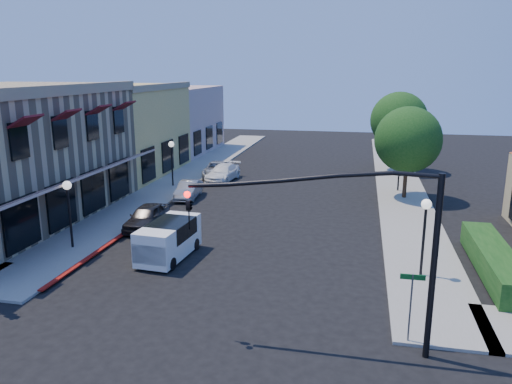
% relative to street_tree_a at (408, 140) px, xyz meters
% --- Properties ---
extents(ground, '(120.00, 120.00, 0.00)m').
position_rel_street_tree_a_xyz_m(ground, '(-8.80, -22.00, -4.19)').
color(ground, black).
rests_on(ground, ground).
extents(sidewalk_left, '(3.50, 50.00, 0.12)m').
position_rel_street_tree_a_xyz_m(sidewalk_left, '(-17.55, 5.00, -4.13)').
color(sidewalk_left, gray).
rests_on(sidewalk_left, ground).
extents(sidewalk_right, '(3.50, 50.00, 0.12)m').
position_rel_street_tree_a_xyz_m(sidewalk_right, '(-0.05, 5.00, -4.13)').
color(sidewalk_right, gray).
rests_on(sidewalk_right, ground).
extents(curb_red_strip, '(0.25, 10.00, 0.06)m').
position_rel_street_tree_a_xyz_m(curb_red_strip, '(-15.70, -14.00, -4.19)').
color(curb_red_strip, maroon).
rests_on(curb_red_strip, ground).
extents(yellow_stucco_building, '(10.00, 12.00, 7.60)m').
position_rel_street_tree_a_xyz_m(yellow_stucco_building, '(-24.30, 4.00, -0.39)').
color(yellow_stucco_building, tan).
rests_on(yellow_stucco_building, ground).
extents(pink_stucco_building, '(10.00, 12.00, 7.00)m').
position_rel_street_tree_a_xyz_m(pink_stucco_building, '(-24.30, 16.00, -0.69)').
color(pink_stucco_building, '#C8A097').
rests_on(pink_stucco_building, ground).
extents(hedge, '(1.40, 8.00, 1.10)m').
position_rel_street_tree_a_xyz_m(hedge, '(2.90, -13.00, -4.19)').
color(hedge, '#134012').
rests_on(hedge, ground).
extents(street_tree_a, '(4.56, 4.56, 6.48)m').
position_rel_street_tree_a_xyz_m(street_tree_a, '(0.00, 0.00, 0.00)').
color(street_tree_a, black).
rests_on(street_tree_a, ground).
extents(street_tree_b, '(4.94, 4.94, 7.02)m').
position_rel_street_tree_a_xyz_m(street_tree_b, '(0.00, 10.00, 0.35)').
color(street_tree_b, black).
rests_on(street_tree_b, ground).
extents(signal_mast_arm, '(8.01, 0.39, 6.00)m').
position_rel_street_tree_a_xyz_m(signal_mast_arm, '(-2.94, -20.50, -0.11)').
color(signal_mast_arm, black).
rests_on(signal_mast_arm, ground).
extents(street_name_sign, '(0.80, 0.06, 2.50)m').
position_rel_street_tree_a_xyz_m(street_name_sign, '(-1.30, -19.80, -2.50)').
color(street_name_sign, '#595B5E').
rests_on(street_name_sign, ground).
extents(lamppost_left_near, '(0.44, 0.44, 3.57)m').
position_rel_street_tree_a_xyz_m(lamppost_left_near, '(-17.30, -14.00, -1.46)').
color(lamppost_left_near, black).
rests_on(lamppost_left_near, ground).
extents(lamppost_left_far, '(0.44, 0.44, 3.57)m').
position_rel_street_tree_a_xyz_m(lamppost_left_far, '(-17.30, 0.00, -1.46)').
color(lamppost_left_far, black).
rests_on(lamppost_left_far, ground).
extents(lamppost_right_near, '(0.44, 0.44, 3.57)m').
position_rel_street_tree_a_xyz_m(lamppost_right_near, '(-0.30, -14.00, -1.46)').
color(lamppost_right_near, black).
rests_on(lamppost_right_near, ground).
extents(lamppost_right_far, '(0.44, 0.44, 3.57)m').
position_rel_street_tree_a_xyz_m(lamppost_right_far, '(-0.30, 2.00, -1.46)').
color(lamppost_right_far, black).
rests_on(lamppost_right_far, ground).
extents(white_van, '(2.03, 4.12, 1.77)m').
position_rel_street_tree_a_xyz_m(white_van, '(-12.03, -14.14, -3.17)').
color(white_van, white).
rests_on(white_van, ground).
extents(parked_car_a, '(1.67, 4.03, 1.37)m').
position_rel_street_tree_a_xyz_m(parked_car_a, '(-15.00, -10.00, -3.51)').
color(parked_car_a, black).
rests_on(parked_car_a, ground).
extents(parked_car_b, '(1.61, 3.80, 1.22)m').
position_rel_street_tree_a_xyz_m(parked_car_b, '(-14.95, -3.00, -3.59)').
color(parked_car_b, '#9B9DA0').
rests_on(parked_car_b, ground).
extents(parked_car_c, '(2.29, 4.68, 1.31)m').
position_rel_street_tree_a_xyz_m(parked_car_c, '(-14.11, 3.00, -3.54)').
color(parked_car_c, white).
rests_on(parked_car_c, ground).
extents(parked_car_d, '(2.56, 4.69, 1.24)m').
position_rel_street_tree_a_xyz_m(parked_car_d, '(-15.00, 4.42, -3.57)').
color(parked_car_d, '#A8ABAE').
rests_on(parked_car_d, ground).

